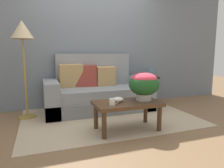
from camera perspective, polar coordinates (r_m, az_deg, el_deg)
name	(u,v)px	position (r m, az deg, el deg)	size (l,w,h in m)	color
ground_plane	(113,121)	(3.34, 0.16, -10.18)	(14.00, 14.00, 0.00)	brown
wall_back	(93,36)	(4.30, -5.32, 13.31)	(6.40, 0.12, 2.87)	slate
area_rug	(109,117)	(3.51, -0.91, -9.18)	(2.79, 1.93, 0.01)	tan
couch	(97,93)	(3.89, -4.11, -2.56)	(1.96, 0.88, 1.07)	slate
coffee_table	(127,106)	(2.85, 4.28, -6.23)	(0.92, 0.51, 0.41)	#442D1B
side_table	(150,85)	(4.43, 10.55, -0.35)	(0.41, 0.41, 0.58)	black
floor_lamp	(22,37)	(3.62, -23.75, 12.05)	(0.35, 0.35, 1.59)	olive
potted_plant	(144,84)	(2.91, 8.93, 0.08)	(0.43, 0.43, 0.39)	#B7B2A8
coffee_mug	(112,102)	(2.63, 0.14, -5.03)	(0.12, 0.08, 0.09)	white
snack_bowl	(118,99)	(2.80, 1.73, -4.29)	(0.15, 0.15, 0.07)	silver
table_vase	(150,72)	(4.40, 10.68, 3.29)	(0.12, 0.12, 0.26)	slate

